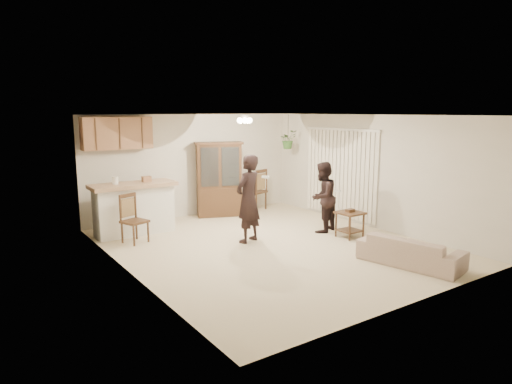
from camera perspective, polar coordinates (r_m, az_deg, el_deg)
floor at (r=8.90m, az=1.79°, el=-6.75°), size 6.50×6.50×0.00m
ceiling at (r=8.51m, az=1.88°, el=9.58°), size 5.50×6.50×0.02m
wall_back at (r=11.38m, az=-7.87°, el=3.31°), size 5.50×0.02×2.50m
wall_front at (r=6.33m, az=19.45°, el=-2.59°), size 5.50×0.02×2.50m
wall_left at (r=7.36m, az=-15.74°, el=-0.68°), size 0.02×6.50×2.50m
wall_right at (r=10.46m, az=14.11°, el=2.51°), size 0.02×6.50×2.50m
breakfast_bar at (r=9.97m, az=-14.98°, el=-2.27°), size 1.60×0.55×1.00m
bar_top at (r=9.87m, az=-15.13°, el=0.85°), size 1.75×0.70×0.08m
upper_cabinets at (r=10.43m, az=-16.98°, el=7.05°), size 1.50×0.34×0.70m
vertical_blinds at (r=11.06m, az=10.46°, el=2.27°), size 0.06×2.30×2.10m
ceiling_fixture at (r=9.62m, az=-1.42°, el=9.05°), size 0.36×0.36×0.20m
hanging_plant at (r=11.84m, az=4.02°, el=6.56°), size 0.43×0.37×0.48m
plant_cord at (r=11.82m, az=4.04°, el=8.13°), size 0.01×0.01×0.65m
sofa at (r=8.16m, az=18.78°, el=-6.18°), size 1.12×1.99×0.73m
adult at (r=8.97m, az=-0.98°, el=-0.68°), size 0.77×0.64×1.80m
child at (r=9.87m, az=8.29°, el=-1.12°), size 0.79×0.71×1.35m
china_hutch at (r=11.26m, az=-4.65°, el=1.53°), size 1.24×0.83×1.83m
side_table at (r=9.60m, az=11.63°, el=-3.96°), size 0.49×0.49×0.60m
chair_bar at (r=9.35m, az=-14.88°, el=-4.52°), size 0.55×0.55×0.97m
chair_hutch_left at (r=10.51m, az=-12.57°, el=-2.86°), size 0.58×0.58×0.94m
chair_hutch_right at (r=12.05m, az=-0.09°, el=-0.76°), size 0.59×0.59×1.08m
controller_adult at (r=8.66m, az=1.21°, el=1.89°), size 0.10×0.16×0.05m
controller_child at (r=9.67m, az=10.18°, el=0.12°), size 0.08×0.14×0.04m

